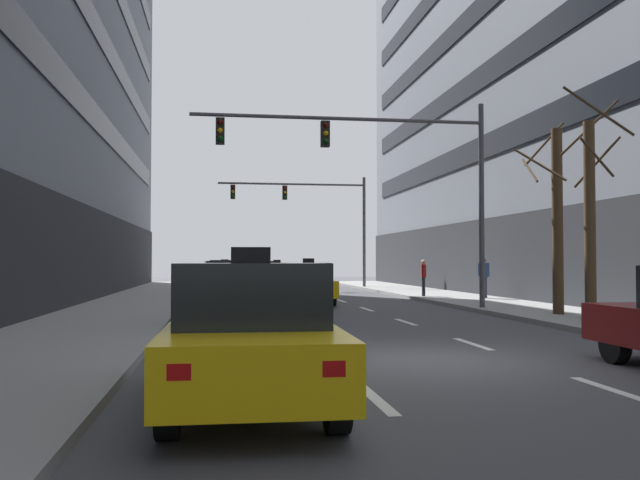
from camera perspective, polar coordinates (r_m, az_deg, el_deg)
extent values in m
plane|color=#424247|center=(11.84, 8.92, -9.93)|extent=(120.00, 120.00, 0.00)
cube|color=gray|center=(11.75, -24.38, -9.52)|extent=(3.76, 80.00, 0.14)
cube|color=silver|center=(8.57, 4.61, -13.07)|extent=(0.16, 2.00, 0.01)
cube|color=silver|center=(13.43, -0.26, -8.96)|extent=(0.16, 2.00, 0.01)
cube|color=silver|center=(18.37, -2.49, -7.02)|extent=(0.16, 2.00, 0.01)
cube|color=silver|center=(23.33, -3.76, -5.90)|extent=(0.16, 2.00, 0.01)
cube|color=silver|center=(28.31, -4.58, -5.17)|extent=(0.16, 2.00, 0.01)
cube|color=silver|center=(33.29, -5.16, -4.65)|extent=(0.16, 2.00, 0.01)
cube|color=silver|center=(38.28, -5.59, -4.28)|extent=(0.16, 2.00, 0.01)
cube|color=silver|center=(43.27, -5.91, -3.98)|extent=(0.16, 2.00, 0.01)
cube|color=silver|center=(9.78, 23.51, -11.52)|extent=(0.16, 2.00, 0.01)
cube|color=silver|center=(14.24, 12.69, -8.51)|extent=(0.16, 2.00, 0.01)
cube|color=silver|center=(18.96, 7.21, -6.84)|extent=(0.16, 2.00, 0.01)
cube|color=silver|center=(23.80, 3.95, -5.81)|extent=(0.16, 2.00, 0.01)
cube|color=silver|center=(28.70, 1.81, -5.13)|extent=(0.16, 2.00, 0.01)
cube|color=silver|center=(33.62, 0.29, -4.63)|extent=(0.16, 2.00, 0.01)
cube|color=silver|center=(38.57, -0.84, -4.27)|extent=(0.16, 2.00, 0.01)
cube|color=silver|center=(43.52, -1.71, -3.98)|extent=(0.16, 2.00, 0.01)
cylinder|color=black|center=(19.09, -9.77, -5.79)|extent=(0.25, 0.68, 0.67)
cylinder|color=black|center=(19.20, -4.87, -5.79)|extent=(0.25, 0.68, 0.67)
cylinder|color=black|center=(16.34, -9.57, -6.48)|extent=(0.25, 0.68, 0.67)
cylinder|color=black|center=(16.46, -3.84, -6.46)|extent=(0.25, 0.68, 0.67)
cube|color=#B7BABF|center=(17.73, -7.02, -5.06)|extent=(2.08, 4.57, 0.65)
cube|color=black|center=(17.50, -6.97, -2.89)|extent=(1.72, 2.01, 0.69)
cube|color=white|center=(19.90, -9.36, -4.36)|extent=(0.21, 0.09, 0.14)
cube|color=red|center=(15.49, -8.89, -5.10)|extent=(0.21, 0.09, 0.14)
cube|color=white|center=(19.98, -5.57, -4.36)|extent=(0.21, 0.09, 0.14)
cube|color=red|center=(15.59, -4.04, -5.10)|extent=(0.21, 0.09, 0.14)
cylinder|color=black|center=(9.41, -11.16, -10.01)|extent=(0.23, 0.67, 0.66)
cylinder|color=black|center=(9.45, -1.22, -10.00)|extent=(0.23, 0.67, 0.66)
cylinder|color=black|center=(6.74, -12.63, -13.31)|extent=(0.23, 0.67, 0.66)
cylinder|color=black|center=(6.80, 1.41, -13.26)|extent=(0.23, 0.67, 0.66)
cube|color=yellow|center=(8.01, -5.92, -9.16)|extent=(1.91, 4.45, 0.64)
cube|color=black|center=(7.75, -5.86, -4.48)|extent=(1.64, 1.93, 0.68)
cube|color=white|center=(10.16, -9.97, -6.93)|extent=(0.20, 0.08, 0.14)
cube|color=red|center=(5.85, -11.75, -10.77)|extent=(0.20, 0.08, 0.14)
cube|color=white|center=(10.19, -2.62, -6.94)|extent=(0.20, 0.08, 0.14)
cube|color=red|center=(5.90, 1.13, -10.73)|extent=(0.20, 0.08, 0.14)
cube|color=black|center=(7.74, -5.85, -1.28)|extent=(0.45, 0.21, 0.18)
cylinder|color=black|center=(27.78, -2.93, -4.58)|extent=(0.23, 0.65, 0.64)
cylinder|color=black|center=(27.94, 0.27, -4.56)|extent=(0.23, 0.65, 0.64)
cylinder|color=black|center=(25.16, -2.46, -4.87)|extent=(0.23, 0.65, 0.64)
cylinder|color=black|center=(25.34, 1.07, -4.85)|extent=(0.23, 0.65, 0.64)
cube|color=yellow|center=(26.53, -1.02, -4.04)|extent=(1.87, 4.32, 0.62)
cube|color=black|center=(26.32, -0.97, -2.65)|extent=(1.59, 1.88, 0.66)
cube|color=white|center=(28.56, -2.75, -3.66)|extent=(0.20, 0.08, 0.14)
cube|color=red|center=(24.37, -1.94, -3.98)|extent=(0.20, 0.08, 0.14)
cube|color=white|center=(28.69, -0.24, -3.65)|extent=(0.20, 0.08, 0.14)
cube|color=red|center=(24.52, 0.99, -3.97)|extent=(0.20, 0.08, 0.14)
cube|color=black|center=(26.31, -0.97, -1.74)|extent=(0.43, 0.20, 0.18)
cylinder|color=black|center=(41.94, -4.91, -3.63)|extent=(0.23, 0.64, 0.63)
cylinder|color=black|center=(42.11, -2.83, -3.63)|extent=(0.23, 0.64, 0.63)
cylinder|color=black|center=(39.37, -4.57, -3.75)|extent=(0.23, 0.64, 0.63)
cylinder|color=black|center=(39.55, -2.36, -3.75)|extent=(0.23, 0.64, 0.63)
cube|color=yellow|center=(40.73, -3.67, -3.26)|extent=(1.88, 4.26, 0.61)
cube|color=black|center=(40.52, -3.64, -2.37)|extent=(1.58, 1.86, 0.65)
cube|color=white|center=(42.71, -4.80, -3.04)|extent=(0.19, 0.08, 0.13)
cube|color=red|center=(38.60, -4.24, -3.18)|extent=(0.19, 0.08, 0.13)
cube|color=white|center=(42.84, -3.15, -3.04)|extent=(0.19, 0.08, 0.13)
cube|color=red|center=(38.75, -2.42, -3.18)|extent=(0.19, 0.08, 0.13)
cube|color=black|center=(40.52, -3.64, -1.79)|extent=(0.43, 0.20, 0.17)
cylinder|color=black|center=(32.18, -9.19, -4.13)|extent=(0.23, 0.69, 0.69)
cylinder|color=black|center=(32.20, -6.21, -4.14)|extent=(0.23, 0.69, 0.69)
cylinder|color=black|center=(29.36, -9.27, -4.36)|extent=(0.23, 0.69, 0.69)
cylinder|color=black|center=(29.38, -6.01, -4.37)|extent=(0.23, 0.69, 0.69)
cube|color=#1E512D|center=(30.76, -7.67, -3.63)|extent=(1.93, 4.60, 0.67)
cube|color=black|center=(30.53, -7.66, -2.35)|extent=(1.67, 1.99, 0.71)
cube|color=white|center=(33.01, -8.88, -3.29)|extent=(0.21, 0.08, 0.15)
cube|color=red|center=(28.50, -8.97, -3.54)|extent=(0.21, 0.08, 0.15)
cube|color=white|center=(33.02, -6.54, -3.30)|extent=(0.21, 0.08, 0.15)
cube|color=red|center=(28.51, -6.26, -3.55)|extent=(0.21, 0.08, 0.15)
cylinder|color=black|center=(40.45, -9.13, -3.68)|extent=(0.21, 0.64, 0.64)
cylinder|color=black|center=(40.46, -6.93, -3.69)|extent=(0.21, 0.64, 0.64)
cylinder|color=black|center=(37.84, -9.17, -3.81)|extent=(0.21, 0.64, 0.64)
cylinder|color=black|center=(37.85, -6.82, -3.82)|extent=(0.21, 0.64, 0.64)
cube|color=yellow|center=(39.13, -8.01, -3.30)|extent=(1.79, 4.26, 0.62)
cube|color=black|center=(38.93, -8.00, -2.36)|extent=(1.55, 1.84, 0.66)
cube|color=white|center=(41.22, -8.90, -3.06)|extent=(0.19, 0.08, 0.14)
cube|color=red|center=(37.04, -8.94, -3.21)|extent=(0.19, 0.08, 0.14)
cube|color=white|center=(41.23, -7.17, -3.07)|extent=(0.19, 0.08, 0.14)
cube|color=red|center=(37.05, -7.01, -3.22)|extent=(0.19, 0.08, 0.14)
cube|color=black|center=(38.92, -8.00, -1.75)|extent=(0.43, 0.19, 0.17)
cylinder|color=black|center=(12.25, 23.52, -8.00)|extent=(0.22, 0.65, 0.65)
cube|color=white|center=(12.97, 22.20, -5.79)|extent=(0.20, 0.08, 0.14)
cylinder|color=#4C4C51|center=(23.36, 13.42, 2.86)|extent=(0.18, 0.18, 6.82)
cylinder|color=#4C4C51|center=(22.43, 1.67, 10.16)|extent=(9.64, 0.12, 0.12)
cube|color=black|center=(22.25, 0.44, 8.89)|extent=(0.28, 0.24, 0.84)
sphere|color=#4B0704|center=(22.17, 0.50, 9.62)|extent=(0.17, 0.17, 0.17)
sphere|color=orange|center=(22.12, 0.50, 8.96)|extent=(0.17, 0.17, 0.17)
sphere|color=#073E10|center=(22.07, 0.50, 8.30)|extent=(0.17, 0.17, 0.17)
cube|color=black|center=(22.00, -8.39, 9.04)|extent=(0.28, 0.24, 0.84)
sphere|color=#4B0704|center=(21.91, -8.38, 9.77)|extent=(0.17, 0.17, 0.17)
sphere|color=orange|center=(21.86, -8.39, 9.10)|extent=(0.17, 0.17, 0.17)
sphere|color=#073E10|center=(21.81, -8.39, 8.43)|extent=(0.17, 0.17, 0.17)
cylinder|color=#4C4C51|center=(41.25, 3.73, 0.70)|extent=(0.18, 0.18, 6.63)
cylinder|color=#4C4C51|center=(40.78, -2.36, 4.71)|extent=(8.80, 0.12, 0.12)
cube|color=black|center=(40.68, -2.98, 3.99)|extent=(0.28, 0.24, 0.84)
sphere|color=#4B0704|center=(40.57, -2.96, 4.38)|extent=(0.17, 0.17, 0.17)
sphere|color=orange|center=(40.54, -2.96, 4.01)|extent=(0.17, 0.17, 0.17)
sphere|color=#073E10|center=(40.52, -2.96, 3.65)|extent=(0.17, 0.17, 0.17)
cube|color=black|center=(40.51, -7.33, 4.03)|extent=(0.28, 0.24, 0.84)
sphere|color=#4B0704|center=(40.39, -7.33, 4.42)|extent=(0.17, 0.17, 0.17)
sphere|color=orange|center=(40.37, -7.33, 4.05)|extent=(0.17, 0.17, 0.17)
sphere|color=#073E10|center=(40.34, -7.33, 3.68)|extent=(0.17, 0.17, 0.17)
cylinder|color=#4C3823|center=(19.48, 21.73, 1.60)|extent=(0.30, 0.30, 5.29)
cylinder|color=#42301E|center=(20.54, 21.68, 8.75)|extent=(1.36, 0.86, 1.48)
cylinder|color=#42301E|center=(20.22, 22.24, 6.05)|extent=(0.90, 1.02, 1.32)
cylinder|color=#42301E|center=(19.24, 22.24, 6.46)|extent=(0.94, 0.15, 1.06)
cylinder|color=#42301E|center=(19.00, 22.35, 10.00)|extent=(1.74, 0.51, 1.34)
cylinder|color=#4C3823|center=(21.01, 19.33, 1.53)|extent=(0.32, 0.32, 5.43)
cylinder|color=#42301E|center=(20.47, 17.96, 6.07)|extent=(0.89, 1.55, 1.13)
cylinder|color=#42301E|center=(20.94, 17.21, 5.64)|extent=(0.37, 1.59, 0.92)
cylinder|color=#42301E|center=(21.82, 18.32, 7.66)|extent=(1.35, 0.19, 1.39)
cylinder|color=#383D59|center=(29.07, 13.45, -3.92)|extent=(0.13, 0.13, 0.85)
cylinder|color=#383D59|center=(29.16, 13.74, -3.91)|extent=(0.13, 0.13, 0.85)
cube|color=navy|center=(29.10, 13.58, -2.48)|extent=(0.37, 0.25, 0.60)
sphere|color=brown|center=(29.09, 13.58, -1.67)|extent=(0.22, 0.22, 0.22)
cylinder|color=navy|center=(28.98, 13.21, -2.43)|extent=(0.09, 0.09, 0.54)
cylinder|color=navy|center=(29.21, 13.95, -2.42)|extent=(0.09, 0.09, 0.54)
cylinder|color=black|center=(30.11, 8.71, -3.92)|extent=(0.13, 0.13, 0.81)
cylinder|color=black|center=(30.28, 8.67, -3.90)|extent=(0.13, 0.13, 0.81)
cube|color=maroon|center=(30.18, 8.69, -2.59)|extent=(0.26, 0.37, 0.57)
sphere|color=#D8AD84|center=(30.18, 8.68, -1.85)|extent=(0.21, 0.21, 0.21)
cylinder|color=maroon|center=(29.96, 8.74, -2.55)|extent=(0.09, 0.09, 0.52)
cylinder|color=maroon|center=(30.40, 8.64, -2.53)|extent=(0.09, 0.09, 0.52)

